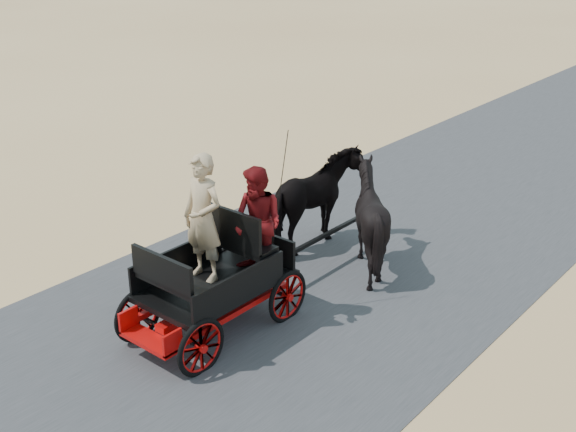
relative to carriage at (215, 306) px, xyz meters
The scene contains 7 objects.
ground 0.57m from the carriage, 65.11° to the right, with size 140.00×140.00×0.00m, color tan.
road 0.56m from the carriage, 65.11° to the right, with size 6.00×140.00×0.01m, color #38383A.
carriage is the anchor object (origin of this frame).
horse_left 3.09m from the carriage, 100.39° to the left, with size 0.91×2.01×1.70m, color black.
horse_right 3.09m from the carriage, 79.61° to the left, with size 1.37×1.54×1.70m, color black.
driver_man 1.28m from the carriage, 165.96° to the left, with size 0.66×0.43×1.80m, color tan.
passenger_woman 1.33m from the carriage, 63.43° to the left, with size 0.77×0.60×1.58m, color #660C0F.
Camera 1 is at (6.24, -5.67, 5.46)m, focal length 45.00 mm.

